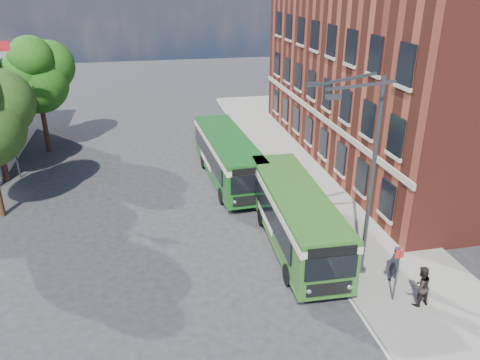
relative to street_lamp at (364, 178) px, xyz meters
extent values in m
plane|color=#28282B|center=(-4.84, 2.00, -4.79)|extent=(120.00, 120.00, 0.00)
cube|color=gray|center=(2.16, 10.00, -4.72)|extent=(6.00, 48.00, 0.15)
cube|color=beige|center=(-0.89, 10.00, -4.79)|extent=(0.12, 48.00, 0.01)
cube|color=maroon|center=(9.16, 14.00, 1.21)|extent=(12.00, 26.00, 12.00)
cube|color=#B7B09B|center=(3.12, 14.00, -1.19)|extent=(0.12, 26.00, 0.35)
cylinder|color=#3D4043|center=(-17.34, 15.00, -0.29)|extent=(0.10, 0.10, 9.00)
cube|color=red|center=(-16.89, 15.00, 3.81)|extent=(0.90, 0.02, 0.60)
cylinder|color=#3D4043|center=(0.36, 0.00, -4.64)|extent=(0.44, 0.44, 0.30)
cylinder|color=#3D4043|center=(0.36, 0.00, -0.29)|extent=(0.18, 0.18, 9.00)
cube|color=#3D4043|center=(-0.87, -0.60, 4.01)|extent=(2.58, 0.46, 0.37)
cube|color=#3D4043|center=(-0.87, 0.60, 4.01)|extent=(2.58, 0.46, 0.37)
cube|color=#3D4043|center=(-2.11, -1.08, 3.76)|extent=(0.55, 0.22, 0.16)
cube|color=#3D4043|center=(-2.11, 1.08, 3.76)|extent=(0.55, 0.22, 0.16)
cylinder|color=#3D4043|center=(0.76, -2.20, -3.54)|extent=(0.08, 0.08, 2.50)
cube|color=red|center=(0.76, -2.20, -2.44)|extent=(0.35, 0.04, 0.35)
cube|color=#2F6221|center=(-1.86, 3.06, -3.02)|extent=(2.81, 10.13, 2.45)
cube|color=#2F6221|center=(-1.86, 3.06, -4.29)|extent=(2.85, 10.18, 0.14)
cube|color=black|center=(-3.13, 3.40, -2.89)|extent=(0.34, 8.26, 1.10)
cube|color=black|center=(-0.57, 3.32, -2.89)|extent=(0.34, 8.26, 1.10)
cube|color=beige|center=(-1.86, 3.06, -2.19)|extent=(2.87, 10.20, 0.32)
cube|color=#2F6221|center=(-1.86, 3.06, -1.83)|extent=(2.71, 10.03, 0.12)
cube|color=black|center=(-2.02, -2.00, -2.84)|extent=(2.15, 0.15, 1.05)
cube|color=black|center=(-2.02, -2.01, -2.09)|extent=(2.00, 0.14, 0.38)
cube|color=black|center=(-2.02, -2.01, -3.84)|extent=(1.90, 0.14, 0.55)
sphere|color=silver|center=(-2.87, -1.96, -3.84)|extent=(0.26, 0.26, 0.26)
sphere|color=silver|center=(-1.17, -2.02, -3.84)|extent=(0.26, 0.26, 0.26)
cube|color=black|center=(-1.70, 8.12, -2.79)|extent=(2.00, 0.14, 0.90)
cube|color=white|center=(-3.12, 4.10, -3.64)|extent=(0.14, 3.20, 0.45)
cylinder|color=black|center=(-3.13, -0.14, -4.29)|extent=(0.31, 1.01, 1.00)
cylinder|color=black|center=(-0.79, -0.21, -4.29)|extent=(0.31, 1.01, 1.00)
cylinder|color=black|center=(-2.96, 5.32, -4.29)|extent=(0.31, 1.01, 1.00)
cylinder|color=black|center=(-0.62, 5.25, -4.29)|extent=(0.31, 1.01, 1.00)
cube|color=#18551C|center=(-3.66, 11.83, -3.02)|extent=(3.06, 10.60, 2.45)
cube|color=#18551C|center=(-3.66, 11.83, -4.29)|extent=(3.11, 10.64, 0.14)
cube|color=black|center=(-4.95, 12.06, -2.89)|extent=(0.55, 8.67, 1.10)
cube|color=black|center=(-2.39, 12.20, -2.89)|extent=(0.55, 8.67, 1.10)
cube|color=beige|center=(-3.66, 11.83, -2.19)|extent=(3.13, 10.66, 0.32)
cube|color=#18551C|center=(-3.66, 11.83, -1.83)|extent=(2.96, 10.50, 0.12)
cube|color=black|center=(-3.37, 6.57, -2.84)|extent=(2.15, 0.20, 1.05)
cube|color=black|center=(-3.37, 6.56, -2.09)|extent=(2.00, 0.19, 0.38)
cube|color=black|center=(-3.37, 6.56, -3.84)|extent=(1.90, 0.18, 0.55)
sphere|color=silver|center=(-4.22, 6.53, -3.84)|extent=(0.26, 0.26, 0.26)
sphere|color=silver|center=(-2.52, 6.63, -3.84)|extent=(0.26, 0.26, 0.26)
cube|color=black|center=(-3.94, 17.10, -2.79)|extent=(2.00, 0.19, 0.90)
cube|color=white|center=(-5.00, 12.76, -3.64)|extent=(0.21, 3.20, 0.45)
cylinder|color=black|center=(-4.64, 8.33, -4.29)|extent=(0.33, 1.01, 1.00)
cylinder|color=black|center=(-2.30, 8.46, -4.29)|extent=(0.33, 1.01, 1.00)
cylinder|color=black|center=(-4.96, 14.21, -4.29)|extent=(0.33, 1.01, 1.00)
cylinder|color=black|center=(-2.62, 14.33, -4.29)|extent=(0.33, 1.01, 1.00)
imported|color=black|center=(1.43, -0.91, -3.80)|extent=(0.72, 0.60, 1.68)
imported|color=black|center=(1.60, -2.69, -3.75)|extent=(0.95, 0.78, 1.78)
cylinder|color=#361F13|center=(-18.09, 14.69, -3.19)|extent=(0.36, 0.36, 3.20)
sphere|color=#284015|center=(-17.37, 15.27, 0.67)|extent=(3.20, 3.20, 3.20)
cylinder|color=#361F13|center=(-16.28, 20.10, -2.91)|extent=(0.36, 0.36, 3.76)
sphere|color=#1E5112|center=(-16.28, 20.10, 0.50)|extent=(4.44, 4.44, 4.44)
sphere|color=#1E5112|center=(-15.43, 20.78, 1.61)|extent=(3.76, 3.76, 3.76)
sphere|color=#1E5112|center=(-17.05, 19.50, 1.19)|extent=(3.41, 3.41, 3.41)
sphere|color=#1E5112|center=(-16.28, 19.25, 2.47)|extent=(3.07, 3.07, 3.07)
camera|label=1|loc=(-8.65, -16.42, 7.66)|focal=35.00mm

